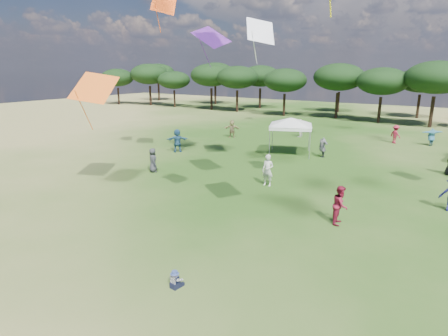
# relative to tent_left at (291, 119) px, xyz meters

# --- Properties ---
(ground) EXTENTS (140.00, 140.00, 0.00)m
(ground) POSITION_rel_tent_left_xyz_m (4.56, -21.98, -2.83)
(ground) COLOR #2C5118
(ground) RESTS_ON ground
(tree_line) EXTENTS (108.78, 17.63, 7.77)m
(tree_line) POSITION_rel_tent_left_xyz_m (6.95, 25.43, 2.59)
(tree_line) COLOR black
(tree_line) RESTS_ON ground
(tent_left) EXTENTS (6.03, 6.03, 3.26)m
(tent_left) POSITION_rel_tent_left_xyz_m (0.00, 0.00, 0.00)
(tent_left) COLOR gray
(tent_left) RESTS_ON ground
(toddler) EXTENTS (0.41, 0.45, 0.60)m
(toddler) POSITION_rel_tent_left_xyz_m (4.91, -19.63, -2.57)
(toddler) COLOR black
(toddler) RESTS_ON ground
(festival_crowd) EXTENTS (30.06, 23.05, 1.92)m
(festival_crowd) POSITION_rel_tent_left_xyz_m (4.18, -0.02, -1.96)
(festival_crowd) COLOR black
(festival_crowd) RESTS_ON ground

